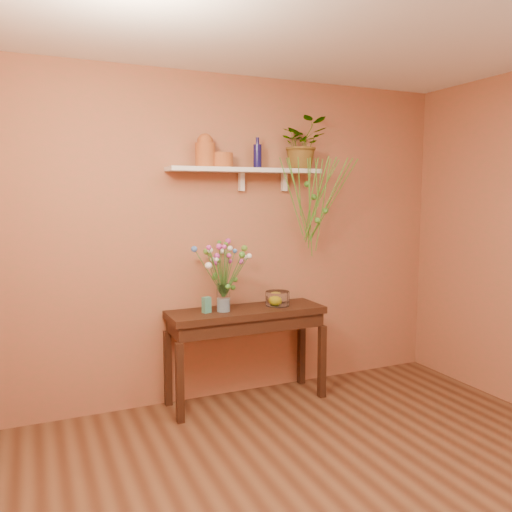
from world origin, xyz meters
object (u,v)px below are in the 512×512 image
Objects in this scene: spider_plant at (303,144)px; terracotta_jug at (205,151)px; glass_bowl at (277,299)px; bouquet at (223,261)px; blue_bottle at (257,156)px; glass_vase at (223,300)px; sideboard at (246,322)px.

terracotta_jug is at bearing -179.88° from spider_plant.
glass_bowl is at bearing -9.00° from terracotta_jug.
bouquet is 2.26× the size of glass_bowl.
blue_bottle is at bearing 18.31° from bouquet.
terracotta_jug is 1.19m from glass_vase.
bouquet is at bearing -178.32° from glass_bowl.
spider_plant is (0.57, 0.10, 1.48)m from sideboard.
spider_plant reaches higher than terracotta_jug.
sideboard is at bearing 2.80° from glass_vase.
terracotta_jug is 0.57× the size of bouquet.
terracotta_jug is 1.04× the size of blue_bottle.
sideboard is 2.84× the size of bouquet.
bouquet is (-0.35, -0.12, -0.84)m from blue_bottle.
sideboard is 0.56m from bouquet.
sideboard is at bearing -178.63° from glass_bowl.
glass_vase is at bearing -171.66° from spider_plant.
bouquet is at bearing -46.15° from terracotta_jug.
blue_bottle is at bearing 144.26° from glass_bowl.
sideboard is 1.59m from spider_plant.
spider_plant is at bearing 0.12° from terracotta_jug.
terracotta_jug reaches higher than blue_bottle.
sideboard is at bearing -143.87° from blue_bottle.
blue_bottle is 0.92m from bouquet.
blue_bottle is 0.55× the size of bouquet.
bouquet is at bearing -177.87° from sideboard.
spider_plant is 1.49m from glass_vase.
sideboard is 1.43m from terracotta_jug.
spider_plant reaches higher than glass_bowl.
bouquet is (-0.77, -0.11, -0.95)m from spider_plant.
sideboard is 0.34m from glass_bowl.
terracotta_jug is at bearing 132.85° from glass_vase.
glass_vase is at bearing -47.15° from terracotta_jug.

